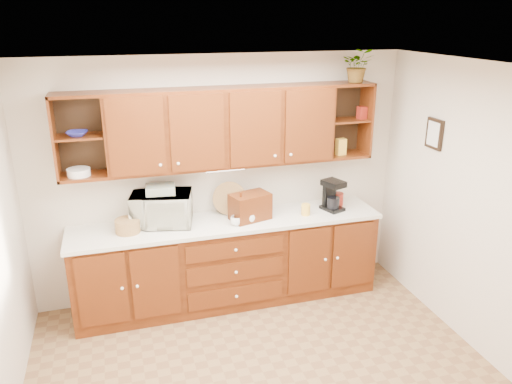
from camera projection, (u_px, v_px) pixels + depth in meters
ceiling at (273, 72)px, 3.32m from camera, size 4.00×4.00×0.00m
back_wall at (221, 179)px, 5.34m from camera, size 4.00×0.00×4.00m
right_wall at (492, 219)px, 4.29m from camera, size 0.00×3.50×3.50m
base_cabinets at (229, 262)px, 5.36m from camera, size 3.20×0.60×0.90m
countertop at (228, 222)px, 5.19m from camera, size 3.24×0.64×0.04m
upper_cabinets at (224, 127)px, 5.00m from camera, size 3.20×0.33×0.80m
undercabinet_light at (225, 169)px, 5.09m from camera, size 0.40×0.05×0.02m
framed_picture at (434, 134)px, 4.91m from camera, size 0.03×0.24×0.30m
wicker_basket at (128, 226)px, 4.88m from camera, size 0.32×0.32×0.13m
microwave at (162, 209)px, 5.05m from camera, size 0.67×0.53×0.33m
towel_stack at (160, 189)px, 4.98m from camera, size 0.30×0.24×0.09m
wine_bottle at (140, 213)px, 4.96m from camera, size 0.08×0.08×0.31m
woven_tray at (230, 213)px, 5.35m from camera, size 0.37×0.18×0.35m
bread_box at (250, 207)px, 5.17m from camera, size 0.45×0.35×0.28m
mug_tree at (241, 218)px, 5.12m from camera, size 0.30×0.30×0.33m
canister_red at (338, 199)px, 5.58m from camera, size 0.15×0.15×0.14m
canister_white at (262, 207)px, 5.30m from camera, size 0.10×0.10×0.17m
canister_yellow at (306, 210)px, 5.30m from camera, size 0.09×0.09×0.12m
coffee_maker at (332, 195)px, 5.43m from camera, size 0.25×0.28×0.34m
bowl_stack at (77, 134)px, 4.59m from camera, size 0.22×0.22×0.05m
plate_stack at (79, 172)px, 4.71m from camera, size 0.28×0.28×0.07m
pantry_box_yellow at (341, 147)px, 5.40m from camera, size 0.11×0.09×0.18m
pantry_box_red at (362, 113)px, 5.34m from camera, size 0.10×0.09×0.13m
potted_plant at (358, 65)px, 5.15m from camera, size 0.40×0.38×0.35m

